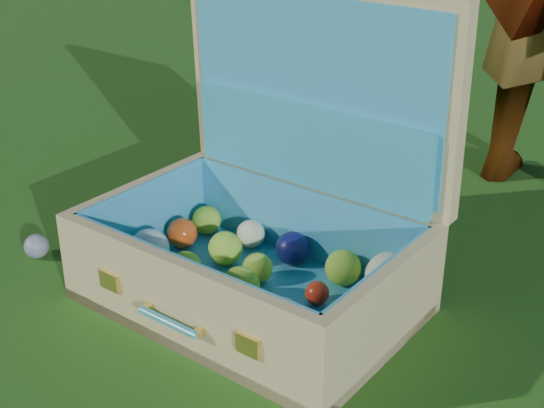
{
  "coord_description": "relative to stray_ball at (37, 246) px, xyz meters",
  "views": [
    {
      "loc": [
        0.61,
        -1.14,
        0.9
      ],
      "look_at": [
        -0.15,
        0.11,
        0.2
      ],
      "focal_mm": 50.0,
      "sensor_mm": 36.0,
      "label": 1
    }
  ],
  "objects": [
    {
      "name": "suitcase",
      "position": [
        0.56,
        0.17,
        0.15
      ],
      "size": [
        0.73,
        0.56,
        0.66
      ],
      "rotation": [
        0.0,
        0.0,
        -0.11
      ],
      "color": "#D3B671",
      "rests_on": "ground"
    },
    {
      "name": "ground",
      "position": [
        0.7,
        0.07,
        -0.03
      ],
      "size": [
        60.0,
        60.0,
        0.0
      ],
      "primitive_type": "plane",
      "color": "#215114",
      "rests_on": "ground"
    },
    {
      "name": "stray_ball",
      "position": [
        0.0,
        0.0,
        0.0
      ],
      "size": [
        0.06,
        0.06,
        0.06
      ],
      "primitive_type": "sphere",
      "color": "teal",
      "rests_on": "ground"
    }
  ]
}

